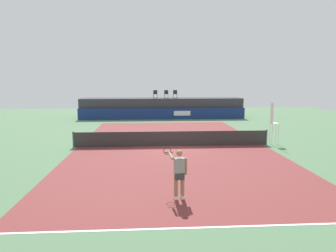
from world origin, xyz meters
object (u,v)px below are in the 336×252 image
(net_post_far, at_px, (266,137))
(tennis_ball, at_px, (205,123))
(spectator_chair_center, at_px, (175,94))
(tennis_player, at_px, (179,172))
(net_post_near, at_px, (73,140))
(spectator_chair_left, at_px, (166,94))
(umpire_chair, at_px, (273,121))
(spectator_chair_far_left, at_px, (155,94))

(net_post_far, bearing_deg, tennis_ball, 102.19)
(spectator_chair_center, bearing_deg, tennis_player, -94.59)
(spectator_chair_center, xyz_separation_m, net_post_near, (-7.72, -15.27, -2.19))
(spectator_chair_left, height_order, umpire_chair, spectator_chair_left)
(net_post_far, bearing_deg, spectator_chair_far_left, 114.31)
(net_post_far, relative_size, tennis_ball, 14.71)
(spectator_chair_center, relative_size, tennis_ball, 13.06)
(net_post_near, bearing_deg, tennis_ball, 44.93)
(net_post_near, bearing_deg, net_post_far, 0.00)
(net_post_near, xyz_separation_m, tennis_player, (5.79, -8.72, 0.46))
(spectator_chair_far_left, distance_m, spectator_chair_center, 2.24)
(spectator_chair_left, relative_size, tennis_player, 0.50)
(spectator_chair_center, height_order, net_post_near, spectator_chair_center)
(spectator_chair_center, height_order, net_post_far, spectator_chair_center)
(net_post_near, distance_m, net_post_far, 12.40)
(spectator_chair_left, relative_size, umpire_chair, 0.32)
(spectator_chair_center, height_order, tennis_ball, spectator_chair_center)
(spectator_chair_left, bearing_deg, umpire_chair, -68.21)
(spectator_chair_left, bearing_deg, net_post_far, -69.48)
(tennis_player, xyz_separation_m, tennis_ball, (4.41, 18.90, -0.92))
(spectator_chair_far_left, distance_m, tennis_ball, 7.46)
(umpire_chair, distance_m, tennis_ball, 10.61)
(spectator_chair_left, height_order, net_post_near, spectator_chair_left)
(spectator_chair_far_left, height_order, net_post_far, spectator_chair_far_left)
(tennis_ball, bearing_deg, spectator_chair_left, 124.81)
(tennis_player, height_order, tennis_ball, tennis_player)
(spectator_chair_far_left, height_order, umpire_chair, spectator_chair_far_left)
(tennis_player, bearing_deg, spectator_chair_center, 85.41)
(tennis_ball, bearing_deg, net_post_near, -135.07)
(spectator_chair_left, distance_m, spectator_chair_center, 1.01)
(tennis_ball, bearing_deg, net_post_far, -77.81)
(spectator_chair_left, xyz_separation_m, net_post_near, (-6.71, -15.20, -2.19))
(umpire_chair, relative_size, net_post_far, 2.76)
(spectator_chair_center, relative_size, net_post_far, 0.89)
(umpire_chair, bearing_deg, net_post_far, -179.82)
(tennis_player, bearing_deg, net_post_far, 52.86)
(spectator_chair_left, bearing_deg, tennis_player, -92.19)
(tennis_player, bearing_deg, spectator_chair_left, 87.81)
(spectator_chair_center, height_order, umpire_chair, spectator_chair_center)
(umpire_chair, bearing_deg, net_post_near, -179.99)
(spectator_chair_left, relative_size, net_post_far, 0.89)
(spectator_chair_far_left, bearing_deg, spectator_chair_left, -5.02)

